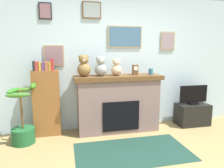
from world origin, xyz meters
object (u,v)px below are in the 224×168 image
at_px(fireplace, 118,103).
at_px(teddy_bear_brown, 84,67).
at_px(television, 193,95).
at_px(candle_jar, 151,71).
at_px(bookshelf, 47,101).
at_px(tv_stand, 192,114).
at_px(teddy_bear_grey, 116,68).
at_px(teddy_bear_tan, 101,67).
at_px(potted_plant, 23,125).
at_px(mantel_clock, 135,70).

height_order(fireplace, teddy_bear_brown, teddy_bear_brown).
relative_size(television, candle_jar, 5.24).
bearing_deg(teddy_bear_brown, bookshelf, 175.01).
bearing_deg(tv_stand, television, -90.00).
distance_m(fireplace, bookshelf, 1.33).
distance_m(tv_stand, television, 0.41).
relative_size(candle_jar, teddy_bear_grey, 0.37).
xyz_separation_m(tv_stand, teddy_bear_tan, (-1.94, 0.04, 1.03)).
xyz_separation_m(fireplace, tv_stand, (1.61, -0.06, -0.33)).
relative_size(potted_plant, teddy_bear_brown, 2.58).
distance_m(mantel_clock, teddy_bear_grey, 0.37).
height_order(bookshelf, television, bookshelf).
distance_m(television, teddy_bear_grey, 1.75).
bearing_deg(mantel_clock, teddy_bear_grey, 179.90).
bearing_deg(candle_jar, teddy_bear_brown, -179.98).
height_order(television, teddy_bear_tan, teddy_bear_tan).
bearing_deg(mantel_clock, bookshelf, 177.93).
distance_m(bookshelf, tv_stand, 2.97).
bearing_deg(teddy_bear_grey, television, -1.46).
height_order(bookshelf, teddy_bear_grey, bookshelf).
height_order(tv_stand, teddy_bear_tan, teddy_bear_tan).
bearing_deg(teddy_bear_tan, bookshelf, 176.57).
relative_size(fireplace, mantel_clock, 8.42).
height_order(mantel_clock, teddy_bear_tan, teddy_bear_tan).
height_order(television, teddy_bear_brown, teddy_bear_brown).
distance_m(potted_plant, teddy_bear_brown, 1.43).
bearing_deg(tv_stand, fireplace, 177.91).
xyz_separation_m(fireplace, teddy_bear_brown, (-0.64, -0.02, 0.72)).
bearing_deg(bookshelf, teddy_bear_brown, -4.99).
relative_size(mantel_clock, teddy_bear_grey, 0.61).
distance_m(bookshelf, teddy_bear_brown, 0.92).
height_order(potted_plant, teddy_bear_grey, teddy_bear_grey).
height_order(teddy_bear_brown, teddy_bear_grey, teddy_bear_brown).
relative_size(candle_jar, teddy_bear_brown, 0.30).
relative_size(tv_stand, teddy_bear_tan, 1.79).
bearing_deg(mantel_clock, potted_plant, -174.60).
bearing_deg(teddy_bear_grey, candle_jar, 0.03).
distance_m(mantel_clock, teddy_bear_brown, 0.98).
bearing_deg(candle_jar, fireplace, 178.46).
bearing_deg(candle_jar, bookshelf, 178.30).
xyz_separation_m(mantel_clock, teddy_bear_brown, (-0.98, 0.00, 0.08)).
bearing_deg(tv_stand, teddy_bear_brown, 178.97).
distance_m(television, teddy_bear_brown, 2.34).
distance_m(fireplace, mantel_clock, 0.72).
distance_m(candle_jar, mantel_clock, 0.33).
bearing_deg(teddy_bear_brown, candle_jar, 0.02).
xyz_separation_m(tv_stand, television, (0.00, -0.00, 0.41)).
bearing_deg(fireplace, teddy_bear_tan, -176.88).
distance_m(tv_stand, candle_jar, 1.33).
height_order(candle_jar, teddy_bear_tan, teddy_bear_tan).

